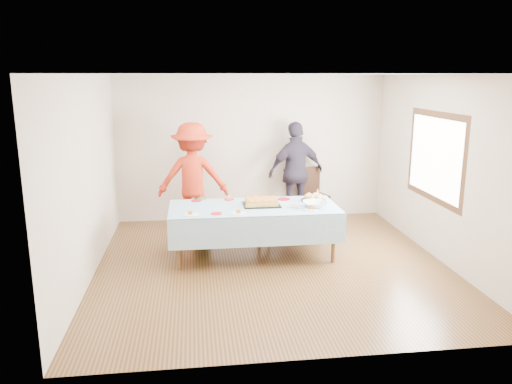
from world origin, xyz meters
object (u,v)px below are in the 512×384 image
Objects in this scene: birthday_cake at (261,202)px; party_table at (254,210)px; dining_chair at (313,190)px; adult_left at (193,177)px.

party_table is at bearing -158.56° from birthday_cake.
party_table is at bearing -144.31° from dining_chair.
adult_left is (-1.02, 1.41, 0.12)m from birthday_cake.
birthday_cake is 1.74m from adult_left.
dining_chair reaches higher than party_table.
party_table is 2.53× the size of dining_chair.
party_table is at bearing 124.34° from adult_left.
birthday_cake is (0.12, 0.05, 0.10)m from party_table.
dining_chair is 2.32m from adult_left.
adult_left is at bearing 172.19° from dining_chair.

